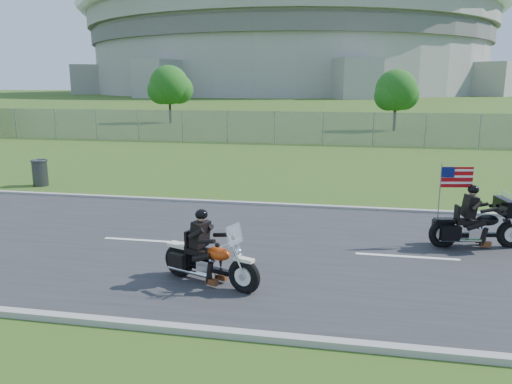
# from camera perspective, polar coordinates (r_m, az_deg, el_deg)

# --- Properties ---
(ground) EXTENTS (420.00, 420.00, 0.00)m
(ground) POSITION_cam_1_polar(r_m,az_deg,el_deg) (11.69, -3.14, -6.34)
(ground) COLOR #2D4816
(ground) RESTS_ON ground
(road) EXTENTS (120.00, 8.00, 0.04)m
(road) POSITION_cam_1_polar(r_m,az_deg,el_deg) (11.68, -3.14, -6.25)
(road) COLOR #28282B
(road) RESTS_ON ground
(curb_north) EXTENTS (120.00, 0.18, 0.12)m
(curb_north) POSITION_cam_1_polar(r_m,az_deg,el_deg) (15.48, 0.45, -1.42)
(curb_north) COLOR #9E9B93
(curb_north) RESTS_ON ground
(curb_south) EXTENTS (120.00, 0.18, 0.12)m
(curb_south) POSITION_cam_1_polar(r_m,az_deg,el_deg) (8.11, -10.25, -15.02)
(curb_south) COLOR #9E9B93
(curb_south) RESTS_ON ground
(fence) EXTENTS (60.00, 0.03, 2.00)m
(fence) POSITION_cam_1_polar(r_m,az_deg,el_deg) (31.80, -3.28, 7.46)
(fence) COLOR gray
(fence) RESTS_ON ground
(stadium) EXTENTS (140.40, 140.40, 29.20)m
(stadium) POSITION_cam_1_polar(r_m,az_deg,el_deg) (182.54, 3.77, 16.15)
(stadium) COLOR #A3A099
(stadium) RESTS_ON ground
(tree_fence_near) EXTENTS (3.52, 3.28, 4.75)m
(tree_fence_near) POSITION_cam_1_polar(r_m,az_deg,el_deg) (40.92, 15.77, 10.90)
(tree_fence_near) COLOR #382316
(tree_fence_near) RESTS_ON ground
(tree_fence_mid) EXTENTS (3.96, 3.69, 5.30)m
(tree_fence_mid) POSITION_cam_1_polar(r_m,az_deg,el_deg) (47.77, -9.81, 11.74)
(tree_fence_mid) COLOR #382316
(tree_fence_mid) RESTS_ON ground
(motorcycle_lead) EXTENTS (2.10, 1.04, 1.47)m
(motorcycle_lead) POSITION_cam_1_polar(r_m,az_deg,el_deg) (9.49, -5.44, -7.90)
(motorcycle_lead) COLOR black
(motorcycle_lead) RESTS_ON ground
(motorcycle_follow) EXTENTS (2.23, 0.88, 1.87)m
(motorcycle_follow) POSITION_cam_1_polar(r_m,az_deg,el_deg) (12.52, 23.98, -3.66)
(motorcycle_follow) COLOR black
(motorcycle_follow) RESTS_ON ground
(trash_can) EXTENTS (0.70, 0.70, 0.94)m
(trash_can) POSITION_cam_1_polar(r_m,az_deg,el_deg) (20.07, -23.46, 1.99)
(trash_can) COLOR #39393E
(trash_can) RESTS_ON ground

